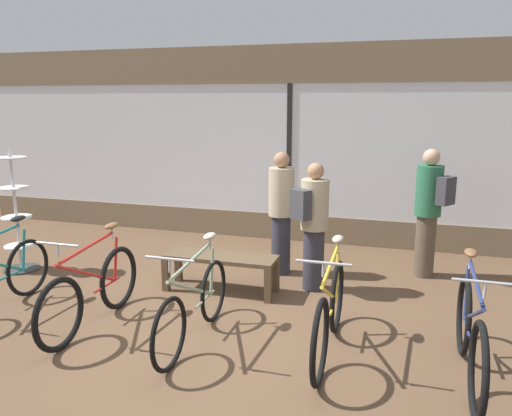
# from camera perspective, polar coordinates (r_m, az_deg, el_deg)

# --- Properties ---
(ground_plane) EXTENTS (24.00, 24.00, 0.00)m
(ground_plane) POSITION_cam_1_polar(r_m,az_deg,el_deg) (5.36, -5.21, -13.60)
(ground_plane) COLOR brown
(shop_back_wall) EXTENTS (12.00, 0.08, 3.20)m
(shop_back_wall) POSITION_cam_1_polar(r_m,az_deg,el_deg) (8.26, 3.86, 7.38)
(shop_back_wall) COLOR #7A664C
(shop_back_wall) RESTS_ON ground_plane
(bicycle_left) EXTENTS (0.46, 1.75, 1.04)m
(bicycle_left) POSITION_cam_1_polar(r_m,az_deg,el_deg) (5.53, -18.21, -9.01)
(bicycle_left) COLOR black
(bicycle_left) RESTS_ON ground_plane
(bicycle_center) EXTENTS (0.46, 1.72, 1.01)m
(bicycle_center) POSITION_cam_1_polar(r_m,az_deg,el_deg) (4.98, -7.07, -10.95)
(bicycle_center) COLOR black
(bicycle_center) RESTS_ON ground_plane
(bicycle_right) EXTENTS (0.46, 1.77, 1.05)m
(bicycle_right) POSITION_cam_1_polar(r_m,az_deg,el_deg) (4.77, 8.41, -11.78)
(bicycle_right) COLOR black
(bicycle_right) RESTS_ON ground_plane
(bicycle_far_right) EXTENTS (0.46, 1.76, 1.06)m
(bicycle_far_right) POSITION_cam_1_polar(r_m,az_deg,el_deg) (4.67, 23.29, -13.23)
(bicycle_far_right) COLOR black
(bicycle_far_right) RESTS_ON ground_plane
(accessory_rack) EXTENTS (0.48, 0.48, 1.68)m
(accessory_rack) POSITION_cam_1_polar(r_m,az_deg,el_deg) (7.62, -25.65, -1.45)
(accessory_rack) COLOR #333333
(accessory_rack) RESTS_ON ground_plane
(display_bench) EXTENTS (1.40, 0.44, 0.47)m
(display_bench) POSITION_cam_1_polar(r_m,az_deg,el_deg) (6.20, -4.08, -6.15)
(display_bench) COLOR brown
(display_bench) RESTS_ON ground_plane
(customer_near_rack) EXTENTS (0.56, 0.51, 1.72)m
(customer_near_rack) POSITION_cam_1_polar(r_m,az_deg,el_deg) (6.95, 19.16, -0.11)
(customer_near_rack) COLOR brown
(customer_near_rack) RESTS_ON ground_plane
(customer_by_window) EXTENTS (0.36, 0.36, 1.67)m
(customer_by_window) POSITION_cam_1_polar(r_m,az_deg,el_deg) (6.71, 2.90, -0.33)
(customer_by_window) COLOR #2D2D38
(customer_by_window) RESTS_ON ground_plane
(customer_mid_floor) EXTENTS (0.51, 0.56, 1.60)m
(customer_mid_floor) POSITION_cam_1_polar(r_m,az_deg,el_deg) (6.15, 6.55, -1.71)
(customer_mid_floor) COLOR #2D2D38
(customer_mid_floor) RESTS_ON ground_plane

